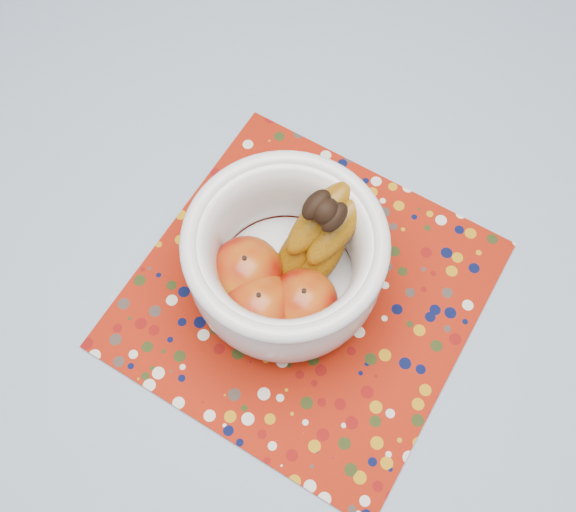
{
  "coord_description": "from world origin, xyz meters",
  "views": [
    {
      "loc": [
        0.14,
        -0.32,
        1.51
      ],
      "look_at": [
        -0.02,
        -0.08,
        0.84
      ],
      "focal_mm": 42.0,
      "sensor_mm": 36.0,
      "label": 1
    }
  ],
  "objects": [
    {
      "name": "table",
      "position": [
        0.0,
        0.0,
        0.67
      ],
      "size": [
        1.2,
        1.2,
        0.75
      ],
      "color": "brown",
      "rests_on": "ground"
    },
    {
      "name": "tablecloth",
      "position": [
        0.0,
        0.0,
        0.76
      ],
      "size": [
        1.32,
        1.32,
        0.01
      ],
      "primitive_type": "cube",
      "color": "slate",
      "rests_on": "table"
    },
    {
      "name": "fruit_bowl",
      "position": [
        -0.02,
        -0.08,
        0.84
      ],
      "size": [
        0.22,
        0.22,
        0.16
      ],
      "color": "silver",
      "rests_on": "placemat"
    },
    {
      "name": "placemat",
      "position": [
        0.0,
        -0.08,
        0.76
      ],
      "size": [
        0.4,
        0.4,
        0.0
      ],
      "primitive_type": "cube",
      "rotation": [
        0.0,
        0.0,
        0.06
      ],
      "color": "maroon",
      "rests_on": "tablecloth"
    }
  ]
}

